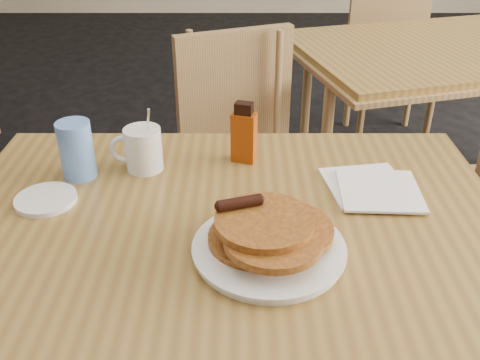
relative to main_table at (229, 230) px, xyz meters
name	(u,v)px	position (x,y,z in m)	size (l,w,h in m)	color
main_table	(229,230)	(0.00, 0.00, 0.00)	(1.22, 0.83, 0.75)	olive
neighbor_table	(448,55)	(0.89, 1.24, 0.00)	(1.45, 1.16, 0.75)	olive
chair_main_far	(235,145)	(0.01, 0.72, -0.16)	(0.54, 0.56, 0.92)	#9E804A
chair_neighbor_far	(392,32)	(0.86, 2.00, -0.11)	(0.47, 0.47, 1.00)	#9E804A
pancake_plate	(269,240)	(0.08, -0.13, 0.07)	(0.29, 0.29, 0.10)	white
coffee_mug	(142,148)	(-0.21, 0.20, 0.10)	(0.13, 0.09, 0.17)	white
syrup_bottle	(244,134)	(0.03, 0.24, 0.11)	(0.07, 0.05, 0.15)	maroon
napkin_stack	(373,188)	(0.33, 0.10, 0.05)	(0.22, 0.23, 0.01)	white
blue_tumbler	(77,150)	(-0.35, 0.16, 0.11)	(0.08, 0.08, 0.14)	#618FE4
side_saucer	(46,199)	(-0.40, 0.05, 0.05)	(0.13, 0.13, 0.01)	white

